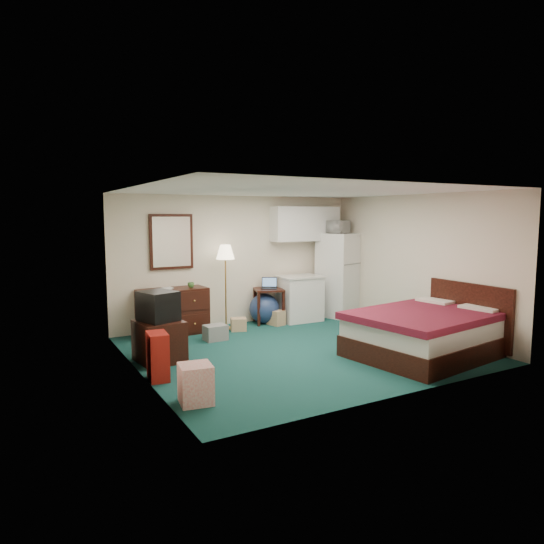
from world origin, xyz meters
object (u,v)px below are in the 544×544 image
dresser (173,311)px  desk (269,306)px  suitcase (158,356)px  kitchen_counter (300,299)px  fridge (339,275)px  bed (424,334)px  tv_stand (159,341)px  floor_lamp (226,287)px

dresser → desk: 1.94m
desk → suitcase: desk is taller
kitchen_counter → fridge: 1.06m
desk → fridge: 1.71m
fridge → suitcase: (-4.48, -2.12, -0.57)m
kitchen_counter → fridge: fridge is taller
dresser → fridge: (3.56, -0.16, 0.46)m
bed → dresser: bearing=124.4°
bed → tv_stand: bearing=146.8°
suitcase → fridge: bearing=31.4°
bed → tv_stand: bed is taller
tv_stand → bed: bearing=-32.8°
kitchen_counter → suitcase: size_ratio=1.42×
dresser → suitcase: (-0.93, -2.28, -0.10)m
dresser → suitcase: dresser is taller
desk → suitcase: bearing=-124.2°
fridge → dresser: bearing=159.0°
fridge → bed: fridge is taller
fridge → kitchen_counter: bearing=160.8°
desk → suitcase: size_ratio=1.11×
bed → tv_stand: 3.96m
desk → fridge: size_ratio=0.39×
fridge → suitcase: 4.99m
suitcase → desk: bearing=44.0°
floor_lamp → suitcase: floor_lamp is taller
dresser → floor_lamp: floor_lamp is taller
dresser → tv_stand: bearing=-117.6°
tv_stand → fridge: bearing=9.9°
kitchen_counter → tv_stand: 3.55m
fridge → tv_stand: fridge is taller
floor_lamp → desk: bearing=0.9°
desk → kitchen_counter: kitchen_counter is taller
tv_stand → suitcase: 0.82m
bed → suitcase: bearing=158.8°
kitchen_counter → tv_stand: size_ratio=1.35×
kitchen_counter → fridge: size_ratio=0.50×
fridge → bed: 3.14m
desk → bed: 3.28m
desk → tv_stand: desk is taller
suitcase → dresser: bearing=74.0°
dresser → suitcase: 2.46m
desk → bed: size_ratio=0.33×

